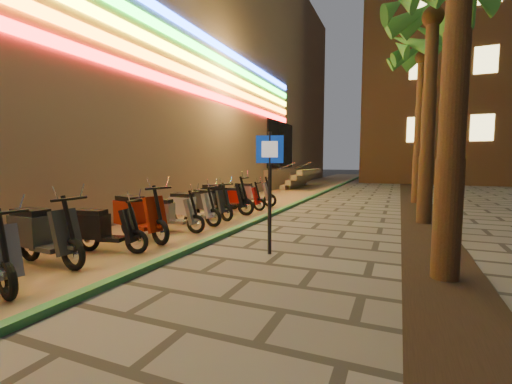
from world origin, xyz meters
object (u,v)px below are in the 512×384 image
at_px(scooter_7, 169,214).
at_px(scooter_10, 221,198).
at_px(scooter_6, 137,216).
at_px(pedestrian_sign, 270,176).
at_px(scooter_11, 241,198).
at_px(scooter_12, 250,193).
at_px(scooter_5, 102,228).
at_px(scooter_8, 190,207).
at_px(scooter_9, 209,203).
at_px(scooter_4, 41,234).

xyz_separation_m(scooter_7, scooter_10, (-0.13, 2.98, 0.09)).
bearing_deg(scooter_6, pedestrian_sign, 16.28).
xyz_separation_m(scooter_11, scooter_12, (-0.08, 1.00, 0.06)).
distance_m(scooter_5, scooter_7, 2.06).
bearing_deg(scooter_7, scooter_5, -100.65).
height_order(scooter_5, scooter_11, scooter_5).
distance_m(scooter_7, scooter_10, 2.98).
xyz_separation_m(scooter_6, scooter_10, (0.04, 3.93, 0.00)).
bearing_deg(scooter_7, scooter_11, 80.17).
bearing_deg(scooter_7, scooter_10, 83.16).
distance_m(scooter_5, scooter_8, 3.07).
bearing_deg(pedestrian_sign, scooter_10, 111.99).
bearing_deg(scooter_8, scooter_7, -83.97).
distance_m(scooter_9, scooter_11, 2.03).
distance_m(scooter_4, scooter_11, 7.19).
distance_m(pedestrian_sign, scooter_7, 3.34).
distance_m(scooter_11, scooter_12, 1.01).
xyz_separation_m(scooter_4, scooter_10, (0.28, 6.03, 0.02)).
bearing_deg(scooter_5, scooter_4, -122.26).
xyz_separation_m(pedestrian_sign, scooter_6, (-3.21, -0.04, -0.96)).
bearing_deg(scooter_8, scooter_6, -90.63).
xyz_separation_m(scooter_6, scooter_7, (0.17, 0.95, -0.09)).
xyz_separation_m(scooter_6, scooter_12, (0.13, 6.08, -0.04)).
height_order(scooter_5, scooter_6, scooter_6).
distance_m(pedestrian_sign, scooter_10, 5.11).
distance_m(scooter_7, scooter_8, 1.02).
distance_m(scooter_6, scooter_8, 1.97).
relative_size(scooter_10, scooter_12, 1.09).
relative_size(pedestrian_sign, scooter_6, 1.30).
xyz_separation_m(scooter_5, scooter_12, (0.01, 7.19, 0.04)).
bearing_deg(pedestrian_sign, scooter_4, -165.34).
distance_m(scooter_5, scooter_12, 7.19).
relative_size(scooter_6, scooter_9, 1.12).
xyz_separation_m(scooter_4, scooter_7, (0.41, 3.05, -0.07)).
distance_m(scooter_9, scooter_10, 0.88).
bearing_deg(scooter_9, scooter_7, -69.88).
distance_m(pedestrian_sign, scooter_11, 5.96).
distance_m(scooter_7, scooter_9, 2.11).
bearing_deg(scooter_9, scooter_12, 106.74).
xyz_separation_m(scooter_4, scooter_11, (0.45, 7.18, -0.09)).
distance_m(scooter_8, scooter_10, 1.96).
height_order(scooter_6, scooter_12, scooter_6).
xyz_separation_m(scooter_7, scooter_9, (-0.09, 2.11, 0.03)).
xyz_separation_m(pedestrian_sign, scooter_9, (-3.13, 3.02, -1.02)).
distance_m(pedestrian_sign, scooter_8, 3.79).
distance_m(pedestrian_sign, scooter_9, 4.46).
height_order(scooter_6, scooter_9, scooter_6).
height_order(pedestrian_sign, scooter_7, pedestrian_sign).
bearing_deg(scooter_9, scooter_4, -75.83).
height_order(scooter_10, scooter_12, scooter_10).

